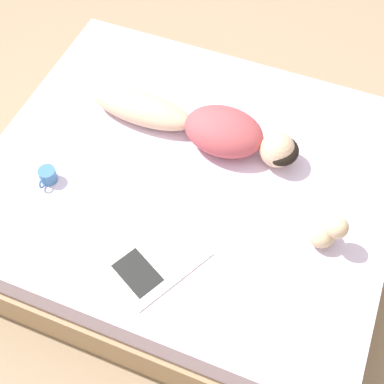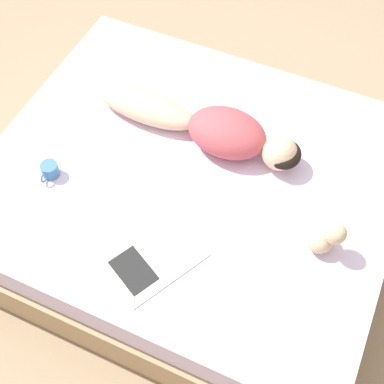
% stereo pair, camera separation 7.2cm
% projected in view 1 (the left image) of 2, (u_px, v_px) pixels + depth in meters
% --- Properties ---
extents(ground_plane, '(12.00, 12.00, 0.00)m').
position_uv_depth(ground_plane, '(191.00, 222.00, 3.33)').
color(ground_plane, '#9E8466').
extents(bed, '(1.91, 2.24, 0.55)m').
position_uv_depth(bed, '(190.00, 199.00, 3.11)').
color(bed, tan).
rests_on(bed, ground_plane).
extents(person, '(0.33, 1.23, 0.21)m').
position_uv_depth(person, '(205.00, 127.00, 2.93)').
color(person, '#DBB28E').
rests_on(person, bed).
extents(open_magazine, '(0.55, 0.49, 0.01)m').
position_uv_depth(open_magazine, '(156.00, 260.00, 2.57)').
color(open_magazine, silver).
rests_on(open_magazine, bed).
extents(coffee_mug, '(0.13, 0.09, 0.08)m').
position_uv_depth(coffee_mug, '(48.00, 175.00, 2.81)').
color(coffee_mug, teal).
rests_on(coffee_mug, bed).
extents(plush_toy, '(0.15, 0.17, 0.21)m').
position_uv_depth(plush_toy, '(327.00, 232.00, 2.56)').
color(plush_toy, '#D1B289').
rests_on(plush_toy, bed).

